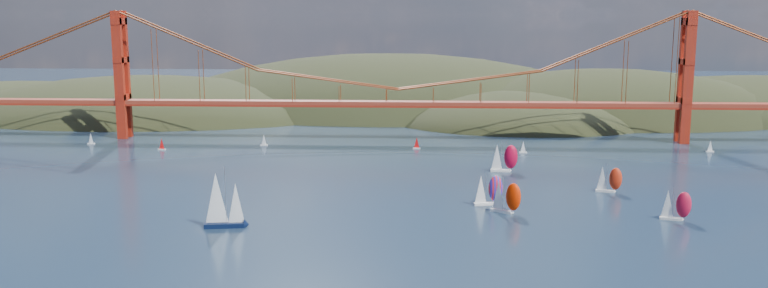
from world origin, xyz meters
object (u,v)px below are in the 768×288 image
sloop_navy (222,201)px  racer_5 (504,157)px  racer_1 (675,205)px  racer_3 (609,179)px  racer_0 (505,196)px  racer_rwb (488,189)px

sloop_navy → racer_5: 106.83m
racer_1 → racer_3: bearing=122.1°
racer_0 → racer_1: bearing=22.8°
racer_1 → racer_rwb: bearing=178.9°
racer_3 → racer_5: size_ratio=0.82×
sloop_navy → racer_0: 75.26m
racer_1 → racer_rwb: 49.56m
racer_0 → racer_3: racer_0 is taller
racer_0 → racer_rwb: (-4.06, 8.35, -0.06)m
sloop_navy → racer_3: 115.62m
sloop_navy → racer_0: sloop_navy is taller
racer_5 → racer_rwb: racer_5 is taller
racer_0 → racer_5: bearing=114.1°
racer_0 → racer_5: (5.13, 54.73, 0.41)m
racer_3 → sloop_navy: bearing=-144.4°
sloop_navy → racer_1: 117.42m
racer_rwb → racer_5: bearing=68.0°
racer_3 → racer_1: bearing=-59.3°
sloop_navy → racer_rwb: bearing=11.9°
racer_3 → racer_rwb: bearing=-141.9°
racer_3 → racer_rwb: size_ratio=0.91×
racer_1 → racer_5: (-38.52, 59.78, 0.84)m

